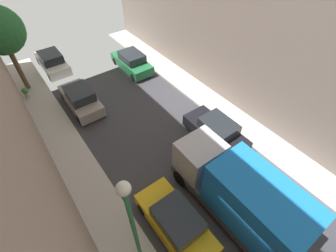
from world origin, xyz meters
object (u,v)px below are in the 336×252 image
at_px(lamp_post, 131,216).
at_px(parked_car_right_3, 132,62).
at_px(parked_car_left_5, 52,62).
at_px(potted_plant_1, 26,92).
at_px(parked_car_left_3, 176,222).
at_px(delivery_truck, 240,194).
at_px(parked_car_left_4, 81,99).
at_px(parked_car_right_2, 216,131).

bearing_deg(lamp_post, parked_car_right_3, 60.48).
relative_size(parked_car_left_5, potted_plant_1, 5.02).
distance_m(parked_car_right_3, potted_plant_1, 8.36).
xyz_separation_m(parked_car_left_3, delivery_truck, (2.70, -1.03, 1.07)).
distance_m(parked_car_left_4, parked_car_right_2, 9.58).
xyz_separation_m(delivery_truck, potted_plant_1, (-5.58, 15.13, -1.18)).
xyz_separation_m(parked_car_left_3, lamp_post, (-1.90, 0.04, 3.15)).
relative_size(parked_car_left_3, potted_plant_1, 5.02).
relative_size(parked_car_left_3, parked_car_left_5, 1.00).
xyz_separation_m(parked_car_left_5, lamp_post, (-1.90, -16.91, 3.15)).
bearing_deg(delivery_truck, parked_car_left_5, 98.54).
distance_m(parked_car_left_4, parked_car_left_5, 6.12).
distance_m(parked_car_left_4, delivery_truck, 12.21).
bearing_deg(parked_car_right_3, parked_car_right_2, -90.00).
height_order(parked_car_left_4, potted_plant_1, parked_car_left_4).
relative_size(parked_car_left_3, lamp_post, 0.74).
height_order(parked_car_right_3, potted_plant_1, parked_car_right_3).
distance_m(parked_car_left_5, parked_car_right_3, 6.73).
relative_size(delivery_truck, potted_plant_1, 7.89).
relative_size(parked_car_left_5, lamp_post, 0.74).
height_order(parked_car_right_2, potted_plant_1, parked_car_right_2).
bearing_deg(parked_car_left_3, potted_plant_1, 101.54).
relative_size(parked_car_right_2, potted_plant_1, 5.02).
bearing_deg(parked_car_left_3, parked_car_right_3, 67.34).
xyz_separation_m(parked_car_left_4, parked_car_right_2, (5.40, -7.91, 0.00)).
bearing_deg(potted_plant_1, parked_car_left_4, -48.60).
xyz_separation_m(parked_car_left_4, delivery_truck, (2.70, -11.86, 1.07)).
bearing_deg(parked_car_right_2, parked_car_left_5, 111.05).
bearing_deg(parked_car_left_4, delivery_truck, -77.17).
height_order(parked_car_left_3, delivery_truck, delivery_truck).
bearing_deg(parked_car_left_5, delivery_truck, -81.46).
xyz_separation_m(parked_car_left_3, parked_car_left_5, (0.00, 16.95, 0.00)).
height_order(parked_car_left_3, parked_car_right_2, same).
bearing_deg(parked_car_left_3, parked_car_left_5, 90.00).
relative_size(parked_car_right_2, parked_car_right_3, 1.00).
bearing_deg(lamp_post, parked_car_left_3, -1.34).
height_order(parked_car_left_4, lamp_post, lamp_post).
xyz_separation_m(parked_car_left_4, parked_car_right_3, (5.40, 2.10, 0.00)).
distance_m(parked_car_left_4, parked_car_right_3, 5.79).
bearing_deg(potted_plant_1, parked_car_right_2, -53.48).
bearing_deg(parked_car_left_3, parked_car_left_4, 90.00).
bearing_deg(parked_car_left_3, lamp_post, 178.66).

